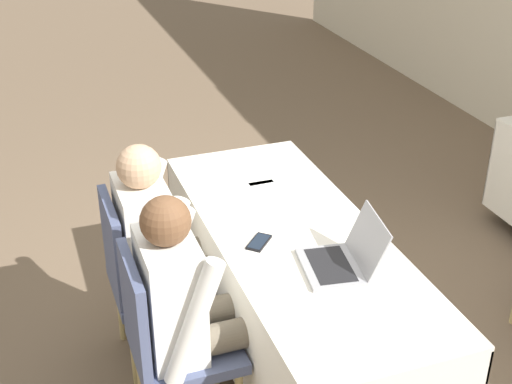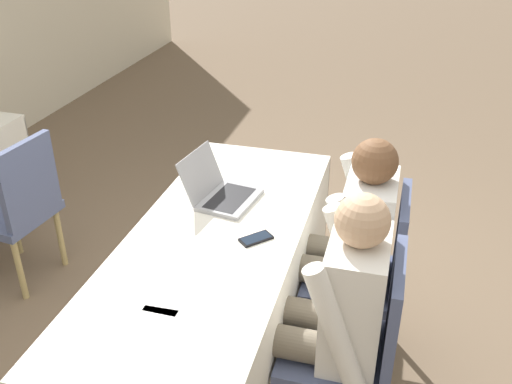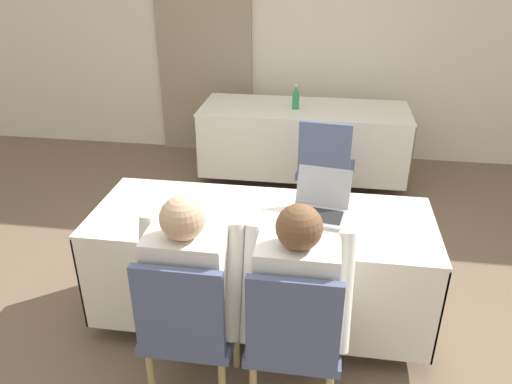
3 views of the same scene
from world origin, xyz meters
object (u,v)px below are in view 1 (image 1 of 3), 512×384
Objects in this scene: laptop at (341,259)px; chair_near_left at (143,274)px; cell_phone at (259,242)px; person_white_shirt at (190,303)px; person_checkered_shirt at (162,242)px; chair_near_right at (167,339)px.

laptop is 0.98m from chair_near_left.
cell_phone is 0.45m from person_white_shirt.
person_checkered_shirt reaches higher than laptop.
person_white_shirt is (0.23, -0.39, -0.08)m from cell_phone.
person_checkered_shirt reaches higher than cell_phone.
cell_phone is 0.48m from person_checkered_shirt.
person_white_shirt is at bearing -87.67° from laptop.
chair_near_left is at bearing 11.64° from person_white_shirt.
chair_near_left is 0.50m from chair_near_right.
laptop is 0.31× the size of person_white_shirt.
person_checkered_shirt is (-0.27, -0.39, -0.08)m from cell_phone.
chair_near_right is (-0.07, -0.75, -0.28)m from laptop.
person_checkered_shirt reaches higher than chair_near_right.
chair_near_left is 0.78× the size of person_checkered_shirt.
person_white_shirt reaches higher than cell_phone.
person_white_shirt is (0.50, 0.10, 0.16)m from chair_near_left.
chair_near_left is 0.19m from person_checkered_shirt.
laptop reaches higher than cell_phone.
chair_near_left is at bearing -166.11° from cell_phone.
person_white_shirt is at bearing -168.36° from chair_near_left.
chair_near_right is (0.23, -0.49, -0.24)m from cell_phone.
person_white_shirt is (0.00, 0.10, 0.16)m from chair_near_right.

